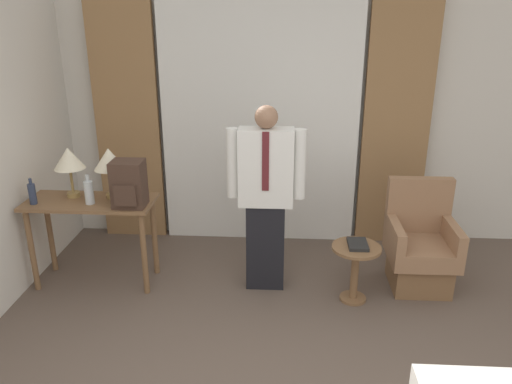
% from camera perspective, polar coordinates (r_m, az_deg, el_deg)
% --- Properties ---
extents(wall_back, '(10.00, 0.06, 2.70)m').
position_cam_1_polar(wall_back, '(5.21, 0.51, 9.07)').
color(wall_back, silver).
rests_on(wall_back, ground_plane).
extents(curtain_sheer_center, '(2.00, 0.06, 2.58)m').
position_cam_1_polar(curtain_sheer_center, '(5.10, 0.43, 8.12)').
color(curtain_sheer_center, white).
rests_on(curtain_sheer_center, ground_plane).
extents(curtain_drape_left, '(0.66, 0.06, 2.58)m').
position_cam_1_polar(curtain_drape_left, '(5.35, -14.51, 8.05)').
color(curtain_drape_left, '#997047').
rests_on(curtain_drape_left, ground_plane).
extents(curtain_drape_right, '(0.66, 0.06, 2.58)m').
position_cam_1_polar(curtain_drape_right, '(5.21, 15.75, 7.63)').
color(curtain_drape_right, '#997047').
rests_on(curtain_drape_right, ground_plane).
extents(desk, '(1.11, 0.48, 0.79)m').
position_cam_1_polar(desk, '(4.62, -18.27, -2.58)').
color(desk, brown).
rests_on(desk, ground_plane).
extents(table_lamp_left, '(0.26, 0.26, 0.45)m').
position_cam_1_polar(table_lamp_left, '(4.61, -20.61, 3.48)').
color(table_lamp_left, '#9E7F47').
rests_on(table_lamp_left, desk).
extents(table_lamp_right, '(0.26, 0.26, 0.45)m').
position_cam_1_polar(table_lamp_right, '(4.48, -16.44, 3.49)').
color(table_lamp_right, '#9E7F47').
rests_on(table_lamp_right, desk).
extents(bottle_near_edge, '(0.08, 0.08, 0.26)m').
position_cam_1_polar(bottle_near_edge, '(4.46, -18.55, 0.01)').
color(bottle_near_edge, silver).
rests_on(bottle_near_edge, desk).
extents(bottle_by_lamp, '(0.06, 0.06, 0.23)m').
position_cam_1_polar(bottle_by_lamp, '(4.64, -24.21, -0.15)').
color(bottle_by_lamp, '#2D3851').
rests_on(bottle_by_lamp, desk).
extents(backpack, '(0.26, 0.25, 0.40)m').
position_cam_1_polar(backpack, '(4.28, -14.35, 0.86)').
color(backpack, '#422D23').
rests_on(backpack, desk).
extents(person, '(0.66, 0.22, 1.64)m').
position_cam_1_polar(person, '(4.23, 1.13, -0.20)').
color(person, black).
rests_on(person, ground_plane).
extents(armchair, '(0.57, 0.59, 0.95)m').
position_cam_1_polar(armchair, '(4.70, 18.22, -6.24)').
color(armchair, brown).
rests_on(armchair, ground_plane).
extents(side_table, '(0.41, 0.41, 0.51)m').
position_cam_1_polar(side_table, '(4.31, 11.28, -8.05)').
color(side_table, brown).
rests_on(side_table, ground_plane).
extents(book, '(0.16, 0.23, 0.03)m').
position_cam_1_polar(book, '(4.25, 11.54, -5.87)').
color(book, black).
rests_on(book, side_table).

